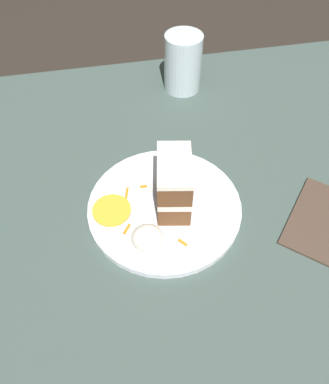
{
  "coord_description": "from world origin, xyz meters",
  "views": [
    {
      "loc": [
        0.11,
        0.38,
        0.53
      ],
      "look_at": [
        0.04,
        0.02,
        0.08
      ],
      "focal_mm": 35.0,
      "sensor_mm": 36.0,
      "label": 1
    }
  ],
  "objects_px": {
    "plate": "(164,207)",
    "drinking_glass": "(183,66)",
    "cake_slice": "(174,184)",
    "orange_garnish": "(112,210)",
    "cream_dollop": "(147,238)"
  },
  "relations": [
    {
      "from": "cream_dollop",
      "to": "orange_garnish",
      "type": "height_order",
      "value": "cream_dollop"
    },
    {
      "from": "cream_dollop",
      "to": "drinking_glass",
      "type": "height_order",
      "value": "drinking_glass"
    },
    {
      "from": "cake_slice",
      "to": "orange_garnish",
      "type": "distance_m",
      "value": 0.11
    },
    {
      "from": "drinking_glass",
      "to": "cream_dollop",
      "type": "bearing_deg",
      "value": 69.94
    },
    {
      "from": "cake_slice",
      "to": "drinking_glass",
      "type": "bearing_deg",
      "value": 85.36
    },
    {
      "from": "cake_slice",
      "to": "cream_dollop",
      "type": "height_order",
      "value": "cake_slice"
    },
    {
      "from": "plate",
      "to": "orange_garnish",
      "type": "relative_size",
      "value": 4.03
    },
    {
      "from": "cream_dollop",
      "to": "drinking_glass",
      "type": "xyz_separation_m",
      "value": [
        -0.14,
        -0.39,
        0.02
      ]
    },
    {
      "from": "plate",
      "to": "drinking_glass",
      "type": "xyz_separation_m",
      "value": [
        -0.1,
        -0.32,
        0.05
      ]
    },
    {
      "from": "plate",
      "to": "cream_dollop",
      "type": "distance_m",
      "value": 0.08
    },
    {
      "from": "plate",
      "to": "cream_dollop",
      "type": "relative_size",
      "value": 5.35
    },
    {
      "from": "plate",
      "to": "orange_garnish",
      "type": "xyz_separation_m",
      "value": [
        0.09,
        -0.0,
        0.01
      ]
    },
    {
      "from": "cake_slice",
      "to": "cream_dollop",
      "type": "distance_m",
      "value": 0.09
    },
    {
      "from": "plate",
      "to": "cream_dollop",
      "type": "xyz_separation_m",
      "value": [
        0.04,
        0.07,
        0.03
      ]
    },
    {
      "from": "plate",
      "to": "cake_slice",
      "type": "height_order",
      "value": "cake_slice"
    }
  ]
}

